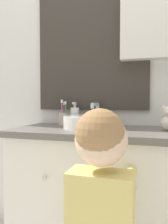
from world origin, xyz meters
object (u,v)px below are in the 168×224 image
soap_dispenser (75,116)px  teddy_bear (168,119)px  toothbrush_holder (63,117)px  child_figure (101,216)px  sink_basin (91,121)px

soap_dispenser → teddy_bear: size_ratio=1.14×
toothbrush_holder → teddy_bear: bearing=-12.0°
soap_dispenser → teddy_bear: (0.59, -0.14, 0.00)m
child_figure → teddy_bear: 0.66m
toothbrush_holder → child_figure: (0.41, -0.67, -0.30)m
soap_dispenser → teddy_bear: 0.61m
child_figure → soap_dispenser: bearing=116.2°
toothbrush_holder → child_figure: 0.84m
sink_basin → child_figure: size_ratio=0.39×
sink_basin → teddy_bear: (0.43, 0.01, 0.02)m
toothbrush_holder → soap_dispenser: 0.09m
child_figure → teddy_bear: (0.26, 0.52, 0.32)m
soap_dispenser → child_figure: 0.81m
sink_basin → toothbrush_holder: bearing=148.1°
sink_basin → soap_dispenser: bearing=136.0°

